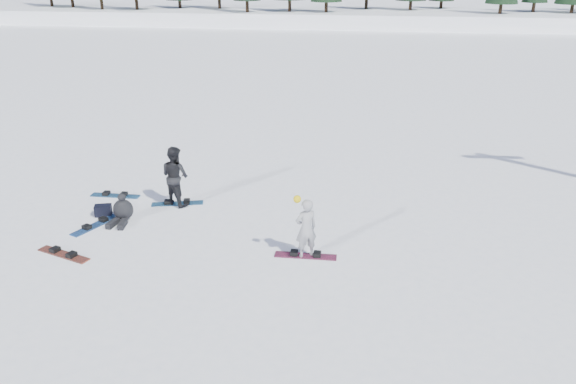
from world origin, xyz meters
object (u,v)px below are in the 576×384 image
Objects in this scene: snowboard_loose_b at (64,254)px; seated_rider at (122,210)px; snowboarder_woman at (306,228)px; snowboarder_man at (175,176)px; snowboard_loose_c at (115,196)px; gear_bag at (103,210)px; snowboard_loose_a at (96,225)px.

seated_rider is at bearing 92.22° from snowboard_loose_b.
snowboarder_woman is 0.93× the size of snowboarder_man.
seated_rider is 0.61× the size of snowboard_loose_c.
snowboard_loose_a is (0.09, -0.68, -0.14)m from gear_bag.
seated_rider is at bearing -46.05° from snowboarder_woman.
snowboard_loose_b is 1.00× the size of snowboard_loose_c.
seated_rider is 0.61× the size of snowboard_loose_a.
snowboarder_woman reaches higher than seated_rider.
snowboard_loose_b is 1.00× the size of snowboard_loose_a.
snowboard_loose_c is (-0.36, 2.04, 0.00)m from snowboard_loose_a.
snowboarder_woman is 5.93m from snowboard_loose_a.
snowboard_loose_b is at bearing -24.36° from snowboarder_woman.
snowboarder_man is 2.59m from snowboard_loose_a.
gear_bag is at bearing 160.10° from seated_rider.
snowboarder_man is 2.21m from gear_bag.
gear_bag is (-0.70, 0.25, -0.15)m from seated_rider.
snowboarder_woman is 4.87m from snowboarder_man.
snowboard_loose_c is (-0.34, 3.70, 0.00)m from snowboard_loose_b.
snowboarder_man is at bearing 49.89° from seated_rider.
snowboard_loose_a is at bearing -82.74° from gear_bag.
snowboard_loose_a is (-1.71, -1.74, -0.87)m from snowboarder_man.
gear_bag is 0.30× the size of snowboard_loose_c.
gear_bag reaches higher than snowboard_loose_c.
seated_rider is 0.76m from gear_bag.
snowboarder_woman is at bearing 175.37° from snowboarder_man.
gear_bag reaches higher than snowboard_loose_b.
gear_bag is at bearing -79.41° from snowboard_loose_c.
gear_bag is at bearing 110.73° from snowboard_loose_b.
snowboard_loose_b is (-0.63, -2.09, -0.29)m from seated_rider.
snowboarder_woman is 6.87m from snowboard_loose_c.
snowboarder_woman is 5.94m from snowboard_loose_b.
snowboarder_man is 3.93× the size of gear_bag.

